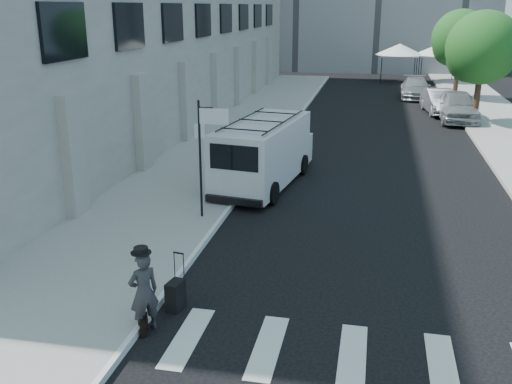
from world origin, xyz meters
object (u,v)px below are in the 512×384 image
at_px(briefcase, 144,325).
at_px(suitcase, 176,295).
at_px(parked_car_a, 457,106).
at_px(parked_car_b, 439,102).
at_px(businessman, 144,292).
at_px(cargo_van, 265,152).
at_px(parked_car_c, 416,88).

height_order(briefcase, suitcase, suitcase).
distance_m(parked_car_a, parked_car_b, 2.48).
bearing_deg(briefcase, suitcase, 54.77).
height_order(businessman, suitcase, businessman).
relative_size(briefcase, cargo_van, 0.07).
relative_size(briefcase, parked_car_a, 0.09).
bearing_deg(businessman, suitcase, -153.80).
relative_size(cargo_van, parked_car_a, 1.27).
height_order(suitcase, parked_car_b, parked_car_b).
bearing_deg(businessman, briefcase, 45.09).
xyz_separation_m(suitcase, parked_car_b, (7.65, 25.53, 0.38)).
distance_m(businessman, parked_car_a, 25.60).
bearing_deg(parked_car_c, parked_car_a, -76.63).
distance_m(cargo_van, parked_car_a, 16.20).
bearing_deg(briefcase, businessman, 72.04).
bearing_deg(parked_car_a, cargo_van, -122.42).
distance_m(cargo_van, parked_car_c, 23.17).
distance_m(suitcase, parked_car_c, 32.17).
relative_size(businessman, parked_car_b, 0.39).
xyz_separation_m(briefcase, cargo_van, (0.43, 10.25, 1.03)).
height_order(suitcase, parked_car_c, parked_car_c).
bearing_deg(businessman, parked_car_c, -146.93).
distance_m(businessman, parked_car_b, 27.61).
xyz_separation_m(businessman, briefcase, (0.00, -0.09, -0.67)).
bearing_deg(cargo_van, parked_car_b, 73.06).
xyz_separation_m(businessman, parked_car_c, (6.90, 32.40, -0.14)).
distance_m(briefcase, parked_car_c, 33.22).
distance_m(suitcase, parked_car_b, 26.65).
relative_size(suitcase, cargo_van, 0.20).
height_order(parked_car_b, parked_car_c, parked_car_b).
xyz_separation_m(cargo_van, parked_car_c, (6.47, 22.24, -0.50)).
relative_size(businessman, parked_car_c, 0.35).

